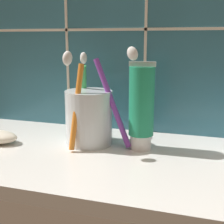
{
  "coord_description": "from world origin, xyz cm",
  "views": [
    {
      "loc": [
        13.01,
        -44.25,
        19.78
      ],
      "look_at": [
        -1.11,
        1.6,
        8.48
      ],
      "focal_mm": 50.0,
      "sensor_mm": 36.0,
      "label": 1
    }
  ],
  "objects": [
    {
      "name": "toothbrush_cup",
      "position": [
        -5.92,
        3.99,
        6.99
      ],
      "size": [
        13.27,
        13.54,
        16.91
      ],
      "color": "silver",
      "rests_on": "sink_counter"
    },
    {
      "name": "sink_counter",
      "position": [
        0.0,
        0.0,
        1.0
      ],
      "size": [
        63.42,
        28.89,
        2.0
      ],
      "primitive_type": "cube",
      "color": "silver",
      "rests_on": "ground"
    },
    {
      "name": "toothpaste_tube",
      "position": [
        3.12,
        3.99,
        9.1
      ],
      "size": [
        4.27,
        4.07,
        14.33
      ],
      "color": "white",
      "rests_on": "sink_counter"
    }
  ]
}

